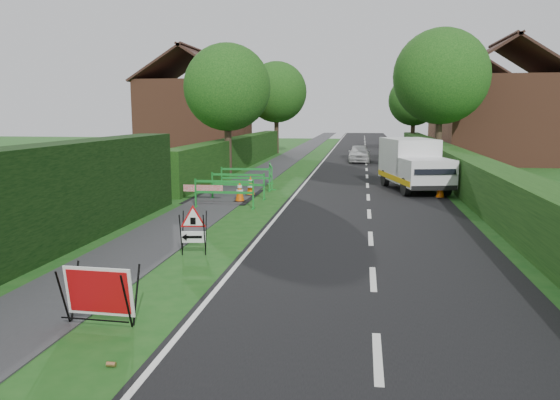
{
  "coord_description": "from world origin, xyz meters",
  "views": [
    {
      "loc": [
        2.23,
        -9.41,
        3.22
      ],
      "look_at": [
        0.33,
        3.18,
        1.18
      ],
      "focal_mm": 35.0,
      "sensor_mm": 36.0,
      "label": 1
    }
  ],
  "objects": [
    {
      "name": "hedge_west_far",
      "position": [
        -5.0,
        22.0,
        0.0
      ],
      "size": [
        1.0,
        24.0,
        1.8
      ],
      "primitive_type": "cube",
      "color": "#14380F",
      "rests_on": "ground"
    },
    {
      "name": "ground",
      "position": [
        0.0,
        0.0,
        0.0
      ],
      "size": [
        120.0,
        120.0,
        0.0
      ],
      "primitive_type": "plane",
      "color": "#184D16",
      "rests_on": "ground"
    },
    {
      "name": "ped_barrier_2",
      "position": [
        -2.53,
        12.56,
        0.63
      ],
      "size": [
        2.08,
        0.5,
        1.0
      ],
      "rotation": [
        0.0,
        0.0,
        0.07
      ],
      "color": "#167D27",
      "rests_on": "ground"
    },
    {
      "name": "tree_ne",
      "position": [
        6.4,
        22.0,
        5.17
      ],
      "size": [
        5.2,
        5.2,
        7.79
      ],
      "color": "#2D2116",
      "rests_on": "ground"
    },
    {
      "name": "traffic_cone_1",
      "position": [
        4.63,
        14.19,
        0.39
      ],
      "size": [
        0.38,
        0.38,
        0.79
      ],
      "color": "black",
      "rests_on": "ground"
    },
    {
      "name": "tree_fe",
      "position": [
        6.4,
        38.0,
        4.22
      ],
      "size": [
        4.2,
        4.2,
        6.33
      ],
      "color": "#2D2116",
      "rests_on": "ground"
    },
    {
      "name": "hedge_east",
      "position": [
        6.5,
        16.0,
        0.0
      ],
      "size": [
        1.2,
        50.0,
        1.5
      ],
      "primitive_type": "cube",
      "color": "#14380F",
      "rests_on": "ground"
    },
    {
      "name": "traffic_cone_4",
      "position": [
        -2.09,
        11.48,
        0.39
      ],
      "size": [
        0.38,
        0.38,
        0.79
      ],
      "color": "black",
      "rests_on": "ground"
    },
    {
      "name": "house_west",
      "position": [
        -10.0,
        30.0,
        2.9
      ],
      "size": [
        7.5,
        7.4,
        7.88
      ],
      "color": "brown",
      "rests_on": "ground"
    },
    {
      "name": "traffic_cone_2",
      "position": [
        5.27,
        15.34,
        0.39
      ],
      "size": [
        0.38,
        0.38,
        0.79
      ],
      "color": "black",
      "rests_on": "ground"
    },
    {
      "name": "house_east_a",
      "position": [
        11.0,
        28.0,
        2.9
      ],
      "size": [
        7.5,
        7.4,
        7.88
      ],
      "color": "brown",
      "rests_on": "ground"
    },
    {
      "name": "footpath",
      "position": [
        -3.0,
        35.0,
        0.01
      ],
      "size": [
        2.0,
        90.0,
        0.02
      ],
      "primitive_type": "cube",
      "color": "#2D2D30",
      "rests_on": "ground"
    },
    {
      "name": "traffic_cone_3",
      "position": [
        -2.17,
        9.88,
        0.39
      ],
      "size": [
        0.38,
        0.38,
        0.79
      ],
      "color": "black",
      "rests_on": "ground"
    },
    {
      "name": "redwhite_plank",
      "position": [
        -3.58,
        9.98,
        0.0
      ],
      "size": [
        1.5,
        0.06,
        0.25
      ],
      "primitive_type": "cube",
      "rotation": [
        0.0,
        0.0,
        0.01
      ],
      "color": "red",
      "rests_on": "ground"
    },
    {
      "name": "ped_barrier_0",
      "position": [
        -2.37,
        8.41,
        0.63
      ],
      "size": [
        2.07,
        0.39,
        1.0
      ],
      "rotation": [
        0.0,
        0.0,
        0.02
      ],
      "color": "#167D27",
      "rests_on": "ground"
    },
    {
      "name": "red_rect_sign",
      "position": [
        -1.67,
        -1.97,
        0.53
      ],
      "size": [
        1.1,
        0.69,
        0.92
      ],
      "rotation": [
        0.0,
        0.0,
        -0.04
      ],
      "color": "black",
      "rests_on": "ground"
    },
    {
      "name": "tree_nw",
      "position": [
        -4.6,
        18.0,
        4.48
      ],
      "size": [
        4.4,
        4.4,
        6.7
      ],
      "color": "#2D2116",
      "rests_on": "ground"
    },
    {
      "name": "tree_fw",
      "position": [
        -4.6,
        34.0,
        4.83
      ],
      "size": [
        4.8,
        4.8,
        7.24
      ],
      "color": "#2D2116",
      "rests_on": "ground"
    },
    {
      "name": "hatchback_car",
      "position": [
        2.03,
        26.93,
        0.58
      ],
      "size": [
        1.37,
        3.39,
        1.15
      ],
      "primitive_type": "imported",
      "rotation": [
        0.0,
        0.0,
        -0.0
      ],
      "color": "silver",
      "rests_on": "ground"
    },
    {
      "name": "traffic_cone_0",
      "position": [
        5.21,
        11.84,
        0.39
      ],
      "size": [
        0.38,
        0.38,
        0.79
      ],
      "color": "black",
      "rests_on": "ground"
    },
    {
      "name": "litter_can",
      "position": [
        -0.88,
        -3.24,
        0.0
      ],
      "size": [
        0.12,
        0.07,
        0.07
      ],
      "primitive_type": "cylinder",
      "rotation": [
        0.0,
        1.57,
        0.0
      ],
      "color": "#BF7F4C",
      "rests_on": "ground"
    },
    {
      "name": "house_east_b",
      "position": [
        12.0,
        42.0,
        2.9
      ],
      "size": [
        7.5,
        7.4,
        7.88
      ],
      "color": "brown",
      "rests_on": "ground"
    },
    {
      "name": "works_van",
      "position": [
        4.35,
        13.87,
        1.13
      ],
      "size": [
        2.84,
        4.96,
        2.13
      ],
      "rotation": [
        0.0,
        0.0,
        0.23
      ],
      "color": "silver",
      "rests_on": "ground"
    },
    {
      "name": "road_surface",
      "position": [
        2.5,
        35.0,
        0.0
      ],
      "size": [
        6.0,
        90.0,
        0.02
      ],
      "primitive_type": "cube",
      "color": "black",
      "rests_on": "ground"
    },
    {
      "name": "triangle_sign",
      "position": [
        -1.53,
        2.21,
        0.68
      ],
      "size": [
        0.76,
        0.76,
        0.98
      ],
      "rotation": [
        0.0,
        0.0,
        0.15
      ],
      "color": "black",
      "rests_on": "ground"
    },
    {
      "name": "ped_barrier_3",
      "position": [
        -1.71,
        13.99,
        0.63
      ],
      "size": [
        0.78,
        2.09,
        1.0
      ],
      "rotation": [
        0.0,
        0.0,
        1.79
      ],
      "color": "#167D27",
      "rests_on": "ground"
    },
    {
      "name": "ped_barrier_1",
      "position": [
        -2.37,
        10.48,
        0.63
      ],
      "size": [
        2.06,
        0.37,
        1.0
      ],
      "rotation": [
        0.0,
        0.0,
        -0.01
      ],
      "color": "#167D27",
      "rests_on": "ground"
    }
  ]
}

